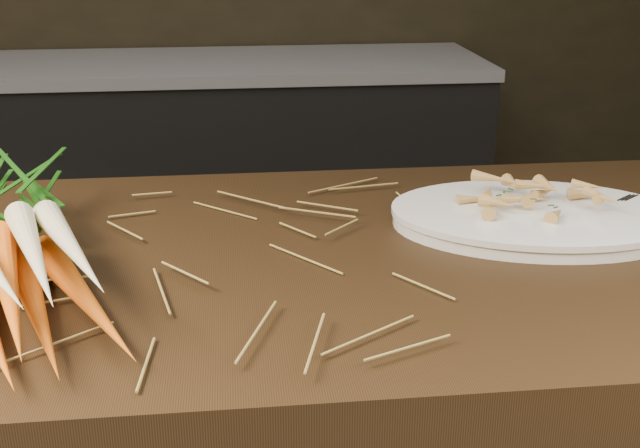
{
  "coord_description": "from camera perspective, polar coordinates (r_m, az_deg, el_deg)",
  "views": [
    {
      "loc": [
        0.32,
        -0.66,
        1.31
      ],
      "look_at": [
        0.42,
        0.24,
        0.96
      ],
      "focal_mm": 45.0,
      "sensor_mm": 36.0,
      "label": 1
    }
  ],
  "objects": [
    {
      "name": "back_counter",
      "position": [
        2.97,
        -6.48,
        3.54
      ],
      "size": [
        1.82,
        0.62,
        0.84
      ],
      "color": "black",
      "rests_on": "ground"
    },
    {
      "name": "root_veg_bunch",
      "position": [
        1.05,
        -21.21,
        -0.29
      ],
      "size": [
        0.37,
        0.59,
        0.11
      ],
      "rotation": [
        0.0,
        0.0,
        0.36
      ],
      "color": "#C34506",
      "rests_on": "main_counter"
    },
    {
      "name": "serving_platter",
      "position": [
        1.16,
        15.02,
        0.3
      ],
      "size": [
        0.44,
        0.33,
        0.02
      ],
      "primitive_type": null,
      "rotation": [
        0.0,
        0.0,
        -0.18
      ],
      "color": "white",
      "rests_on": "main_counter"
    },
    {
      "name": "roasted_veg_heap",
      "position": [
        1.15,
        15.17,
        1.82
      ],
      "size": [
        0.22,
        0.17,
        0.04
      ],
      "primitive_type": null,
      "rotation": [
        0.0,
        0.0,
        -0.18
      ],
      "color": "tan",
      "rests_on": "serving_platter"
    }
  ]
}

